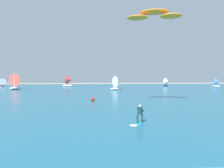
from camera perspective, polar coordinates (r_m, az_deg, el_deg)
The scene contains 10 objects.
ocean at distance 53.90m, azimuth -3.04°, elevation -2.05°, with size 160.00×90.00×0.10m, color #236B89.
kitesurfer at distance 17.57m, azimuth 7.55°, elevation -9.33°, with size 1.76×1.80×1.67m.
kite at distance 28.02m, azimuth 11.81°, elevation 18.60°, with size 7.38×3.85×1.07m.
sailboat_near_shore at distance 75.88m, azimuth -12.12°, elevation 0.95°, with size 4.35×3.81×4.91m.
sailboat_outermost at distance 66.00m, azimuth -25.45°, elevation 0.71°, with size 4.15×4.74×5.33m.
sailboat_heeled_over at distance 57.90m, azimuth 1.48°, elevation 0.32°, with size 3.96×3.52×4.41m.
sailboat_leading at distance 81.62m, azimuth 27.63°, elevation 0.40°, with size 2.98×3.24×3.60m.
sailboat_center_horizon at distance 86.75m, azimuth -28.64°, elevation 0.44°, with size 2.96×3.07×3.43m.
sailboat_trailing at distance 81.30m, azimuth 15.20°, elevation 0.53°, with size 2.73×3.06×3.43m.
marker_buoy at distance 32.79m, azimuth -5.50°, elevation -4.35°, with size 0.61×0.61×0.61m, color red.
Camera 1 is at (-0.04, -4.30, 4.29)m, focal length 32.28 mm.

